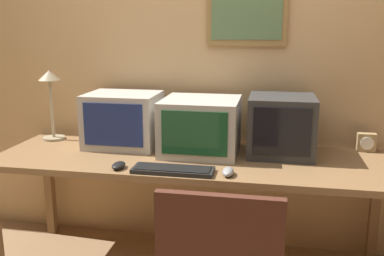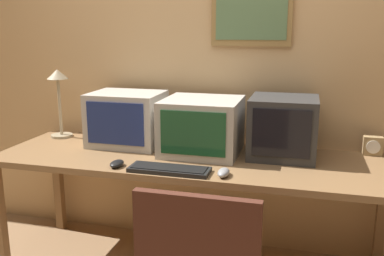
% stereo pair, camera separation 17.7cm
% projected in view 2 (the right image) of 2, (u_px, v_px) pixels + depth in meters
% --- Properties ---
extents(wall_back, '(8.00, 0.08, 2.60)m').
position_uv_depth(wall_back, '(210.00, 54.00, 2.77)').
color(wall_back, tan).
rests_on(wall_back, ground_plane).
extents(desk, '(2.30, 0.73, 0.74)m').
position_uv_depth(desk, '(192.00, 168.00, 2.50)').
color(desk, olive).
rests_on(desk, ground_plane).
extents(monitor_left, '(0.44, 0.37, 0.34)m').
position_uv_depth(monitor_left, '(127.00, 119.00, 2.71)').
color(monitor_left, '#B7B2A8').
rests_on(monitor_left, desk).
extents(monitor_center, '(0.45, 0.44, 0.32)m').
position_uv_depth(monitor_center, '(202.00, 126.00, 2.54)').
color(monitor_center, '#B7B2A8').
rests_on(monitor_center, desk).
extents(monitor_right, '(0.38, 0.38, 0.35)m').
position_uv_depth(monitor_right, '(283.00, 127.00, 2.46)').
color(monitor_right, '#333333').
rests_on(monitor_right, desk).
extents(keyboard_main, '(0.43, 0.14, 0.03)m').
position_uv_depth(keyboard_main, '(169.00, 169.00, 2.23)').
color(keyboard_main, black).
rests_on(keyboard_main, desk).
extents(mouse_near_keyboard, '(0.06, 0.12, 0.04)m').
position_uv_depth(mouse_near_keyboard, '(224.00, 173.00, 2.16)').
color(mouse_near_keyboard, gray).
rests_on(mouse_near_keyboard, desk).
extents(mouse_far_corner, '(0.07, 0.11, 0.03)m').
position_uv_depth(mouse_far_corner, '(117.00, 164.00, 2.31)').
color(mouse_far_corner, black).
rests_on(mouse_far_corner, desk).
extents(desk_clock, '(0.11, 0.06, 0.11)m').
position_uv_depth(desk_clock, '(373.00, 146.00, 2.51)').
color(desk_clock, '#A38456').
rests_on(desk_clock, desk).
extents(desk_lamp, '(0.15, 0.15, 0.46)m').
position_uv_depth(desk_lamp, '(58.00, 89.00, 2.87)').
color(desk_lamp, tan).
rests_on(desk_lamp, desk).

